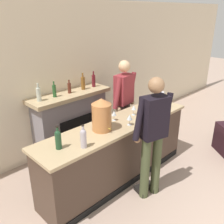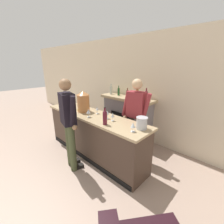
# 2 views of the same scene
# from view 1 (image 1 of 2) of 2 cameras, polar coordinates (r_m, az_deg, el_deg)

# --- Properties ---
(wall_back_panel) EXTENTS (12.00, 0.07, 2.75)m
(wall_back_panel) POSITION_cam_1_polar(r_m,az_deg,el_deg) (4.82, -9.94, 7.61)
(wall_back_panel) COLOR beige
(wall_back_panel) RESTS_ON ground_plane
(bar_counter) EXTENTS (2.76, 0.65, 0.98)m
(bar_counter) POSITION_cam_1_polar(r_m,az_deg,el_deg) (4.00, 1.29, -8.97)
(bar_counter) COLOR #453429
(bar_counter) RESTS_ON ground_plane
(fireplace_stone) EXTENTS (1.55, 0.52, 1.50)m
(fireplace_stone) POSITION_cam_1_polar(r_m,az_deg,el_deg) (4.77, -9.33, -2.32)
(fireplace_stone) COLOR gray
(fireplace_stone) RESTS_ON ground_plane
(person_customer) EXTENTS (0.64, 0.37, 1.80)m
(person_customer) POSITION_cam_1_polar(r_m,az_deg,el_deg) (3.45, 9.29, -5.06)
(person_customer) COLOR #434B2E
(person_customer) RESTS_ON ground_plane
(person_bartender) EXTENTS (0.65, 0.35, 1.76)m
(person_bartender) POSITION_cam_1_polar(r_m,az_deg,el_deg) (4.62, 2.74, 2.12)
(person_bartender) COLOR brown
(person_bartender) RESTS_ON ground_plane
(copper_dispenser) EXTENTS (0.28, 0.32, 0.47)m
(copper_dispenser) POSITION_cam_1_polar(r_m,az_deg,el_deg) (3.47, -2.39, -0.56)
(copper_dispenser) COLOR #BF7842
(copper_dispenser) RESTS_ON bar_counter
(ice_bucket_steel) EXTENTS (0.19, 0.19, 0.21)m
(ice_bucket_steel) POSITION_cam_1_polar(r_m,az_deg,el_deg) (4.65, 10.62, 3.34)
(ice_bucket_steel) COLOR silver
(ice_bucket_steel) RESTS_ON bar_counter
(wine_bottle_rose_blush) EXTENTS (0.08, 0.08, 0.31)m
(wine_bottle_rose_blush) POSITION_cam_1_polar(r_m,az_deg,el_deg) (3.09, -6.56, -5.79)
(wine_bottle_rose_blush) COLOR #B0A7B2
(wine_bottle_rose_blush) RESTS_ON bar_counter
(wine_bottle_riesling_slim) EXTENTS (0.08, 0.08, 0.30)m
(wine_bottle_riesling_slim) POSITION_cam_1_polar(r_m,az_deg,el_deg) (3.11, -12.21, -5.98)
(wine_bottle_riesling_slim) COLOR #1E4327
(wine_bottle_riesling_slim) RESTS_ON bar_counter
(wine_bottle_merlot_tall) EXTENTS (0.08, 0.08, 0.33)m
(wine_bottle_merlot_tall) POSITION_cam_1_polar(r_m,az_deg,el_deg) (4.03, 9.34, 1.06)
(wine_bottle_merlot_tall) COLOR #531624
(wine_bottle_merlot_tall) RESTS_ON bar_counter
(wine_glass_front_left) EXTENTS (0.07, 0.07, 0.16)m
(wine_glass_front_left) POSITION_cam_1_polar(r_m,az_deg,el_deg) (4.15, 6.59, 1.34)
(wine_glass_front_left) COLOR silver
(wine_glass_front_left) RESTS_ON bar_counter
(wine_glass_back_row) EXTENTS (0.08, 0.08, 0.17)m
(wine_glass_back_row) POSITION_cam_1_polar(r_m,az_deg,el_deg) (4.03, 5.00, 0.96)
(wine_glass_back_row) COLOR silver
(wine_glass_back_row) RESTS_ON bar_counter
(wine_glass_by_dispenser) EXTENTS (0.09, 0.09, 0.17)m
(wine_glass_by_dispenser) POSITION_cam_1_polar(r_m,az_deg,el_deg) (3.67, 4.05, -1.22)
(wine_glass_by_dispenser) COLOR silver
(wine_glass_by_dispenser) RESTS_ON bar_counter
(wine_glass_front_right) EXTENTS (0.07, 0.07, 0.16)m
(wine_glass_front_right) POSITION_cam_1_polar(r_m,az_deg,el_deg) (3.81, 0.47, -0.37)
(wine_glass_front_right) COLOR silver
(wine_glass_front_right) RESTS_ON bar_counter
(wine_glass_near_bucket) EXTENTS (0.08, 0.08, 0.16)m
(wine_glass_near_bucket) POSITION_cam_1_polar(r_m,az_deg,el_deg) (4.52, 12.42, 2.72)
(wine_glass_near_bucket) COLOR silver
(wine_glass_near_bucket) RESTS_ON bar_counter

